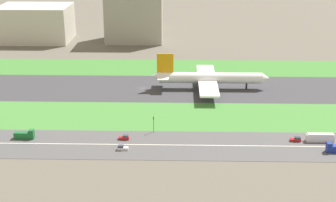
# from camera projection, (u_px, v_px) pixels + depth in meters

# --- Properties ---
(ground_plane) EXTENTS (800.00, 800.00, 0.00)m
(ground_plane) POSITION_uv_depth(u_px,v_px,m) (142.00, 88.00, 271.45)
(ground_plane) COLOR #5B564C
(runway) EXTENTS (280.00, 46.00, 0.10)m
(runway) POSITION_uv_depth(u_px,v_px,m) (142.00, 88.00, 271.43)
(runway) COLOR #38383D
(runway) RESTS_ON ground_plane
(grass_median_north) EXTENTS (280.00, 36.00, 0.10)m
(grass_median_north) POSITION_uv_depth(u_px,v_px,m) (147.00, 67.00, 309.91)
(grass_median_north) COLOR #3D7A33
(grass_median_north) RESTS_ON ground_plane
(grass_median_south) EXTENTS (280.00, 36.00, 0.10)m
(grass_median_south) POSITION_uv_depth(u_px,v_px,m) (136.00, 116.00, 232.96)
(grass_median_south) COLOR #427F38
(grass_median_south) RESTS_ON ground_plane
(highway) EXTENTS (280.00, 28.00, 0.10)m
(highway) POSITION_uv_depth(u_px,v_px,m) (129.00, 145.00, 202.92)
(highway) COLOR #4C4C4F
(highway) RESTS_ON ground_plane
(highway_centerline) EXTENTS (266.00, 0.50, 0.01)m
(highway_centerline) POSITION_uv_depth(u_px,v_px,m) (129.00, 144.00, 202.91)
(highway_centerline) COLOR silver
(highway_centerline) RESTS_ON highway
(airliner) EXTENTS (65.00, 56.00, 19.70)m
(airliner) POSITION_uv_depth(u_px,v_px,m) (208.00, 78.00, 268.48)
(airliner) COLOR white
(airliner) RESTS_ON runway
(car_1) EXTENTS (4.40, 1.80, 2.00)m
(car_1) POSITION_uv_depth(u_px,v_px,m) (122.00, 148.00, 197.99)
(car_1) COLOR silver
(car_1) RESTS_ON highway
(truck_1) EXTENTS (8.40, 2.50, 4.00)m
(truck_1) POSITION_uv_depth(u_px,v_px,m) (336.00, 148.00, 195.76)
(truck_1) COLOR navy
(truck_1) RESTS_ON highway
(truck_0) EXTENTS (8.40, 2.50, 4.00)m
(truck_0) POSITION_uv_depth(u_px,v_px,m) (25.00, 135.00, 208.09)
(truck_0) COLOR #19662D
(truck_0) RESTS_ON highway
(car_2) EXTENTS (4.40, 1.80, 2.00)m
(car_2) POSITION_uv_depth(u_px,v_px,m) (124.00, 138.00, 207.38)
(car_2) COLOR #B2191E
(car_2) RESTS_ON highway
(car_0) EXTENTS (4.40, 1.80, 2.00)m
(car_0) POSITION_uv_depth(u_px,v_px,m) (296.00, 139.00, 205.72)
(car_0) COLOR #B2191E
(car_0) RESTS_ON highway
(bus_0) EXTENTS (11.60, 2.50, 3.50)m
(bus_0) POSITION_uv_depth(u_px,v_px,m) (320.00, 138.00, 205.18)
(bus_0) COLOR silver
(bus_0) RESTS_ON highway
(traffic_light) EXTENTS (0.36, 0.50, 7.20)m
(traffic_light) POSITION_uv_depth(u_px,v_px,m) (154.00, 123.00, 213.44)
(traffic_light) COLOR #4C4C51
(traffic_light) RESTS_ON highway
(terminal_building) EXTENTS (52.90, 38.32, 26.73)m
(terminal_building) POSITION_uv_depth(u_px,v_px,m) (36.00, 23.00, 375.91)
(terminal_building) COLOR beige
(terminal_building) RESTS_ON ground_plane
(hangar_building) EXTENTS (42.45, 30.51, 42.46)m
(hangar_building) POSITION_uv_depth(u_px,v_px,m) (134.00, 13.00, 371.45)
(hangar_building) COLOR #9E998E
(hangar_building) RESTS_ON ground_plane
(fuel_tank_west) EXTENTS (21.33, 21.33, 16.32)m
(fuel_tank_west) POSITION_uv_depth(u_px,v_px,m) (147.00, 19.00, 418.05)
(fuel_tank_west) COLOR silver
(fuel_tank_west) RESTS_ON ground_plane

